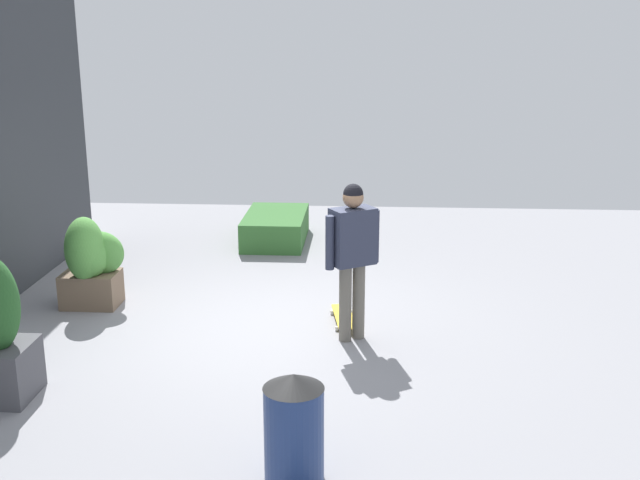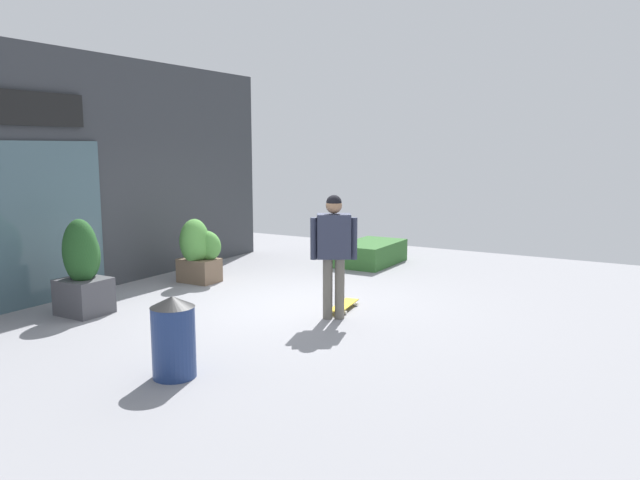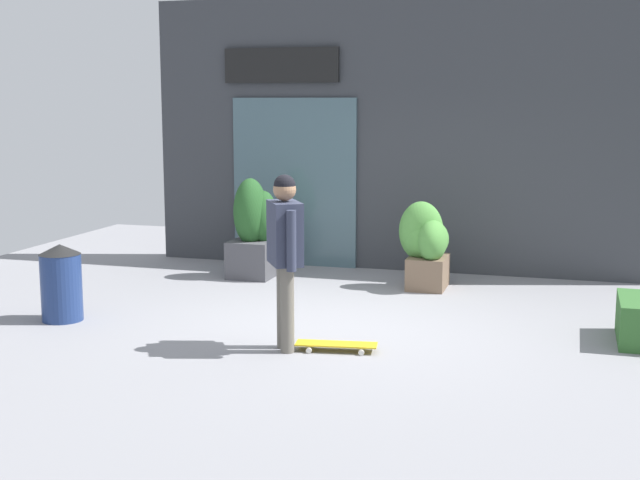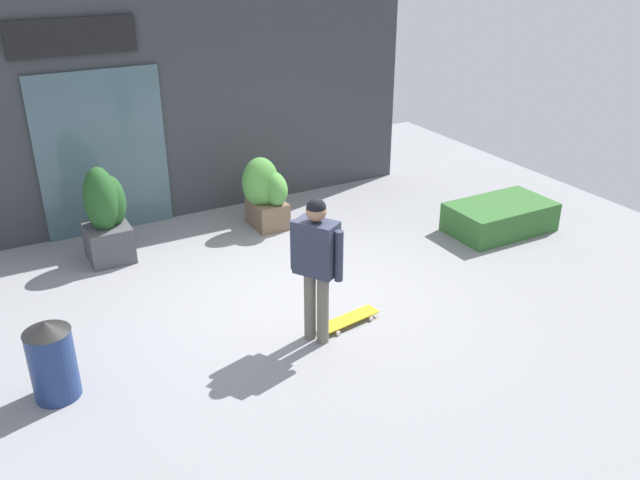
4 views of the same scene
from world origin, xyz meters
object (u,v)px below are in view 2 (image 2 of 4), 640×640
object	(u,v)px
skateboarder	(320,309)
planter_box_mid	(229,241)
trash_bin	(592,305)
skateboard	(287,460)
planter_box_left	(140,235)
planter_box_right	(357,260)

from	to	relation	value
skateboarder	planter_box_mid	bearing A→B (deg)	-145.80
trash_bin	skateboard	bearing A→B (deg)	-114.63
skateboard	skateboarder	bearing A→B (deg)	164.34
trash_bin	skateboarder	bearing A→B (deg)	-118.52
planter_box_left	planter_box_right	xyz separation A→B (m)	(2.96, -0.17, 0.03)
skateboard	planter_box_left	bearing A→B (deg)	-149.36
planter_box_right	skateboarder	bearing A→B (deg)	-73.86
planter_box_mid	planter_box_left	bearing A→B (deg)	166.90
planter_box_mid	trash_bin	distance (m)	4.06
skateboarder	trash_bin	bearing A→B (deg)	145.71
planter_box_right	trash_bin	distance (m)	2.54
planter_box_left	planter_box_mid	size ratio (longest dim) A/B	0.94
skateboard	planter_box_mid	bearing A→B (deg)	-160.12
planter_box_mid	trash_bin	size ratio (longest dim) A/B	1.52
planter_box_left	trash_bin	world-z (taller)	planter_box_left
planter_box_right	planter_box_mid	world-z (taller)	planter_box_mid
skateboarder	planter_box_right	world-z (taller)	skateboarder
skateboard	trash_bin	distance (m)	4.02
skateboard	planter_box_left	xyz separation A→B (m)	(-3.82, 3.76, 0.57)
skateboarder	planter_box_left	xyz separation A→B (m)	(-3.83, 3.18, -0.44)
skateboard	planter_box_left	size ratio (longest dim) A/B	0.65
skateboarder	planter_box_right	xyz separation A→B (m)	(-0.87, 3.00, -0.42)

